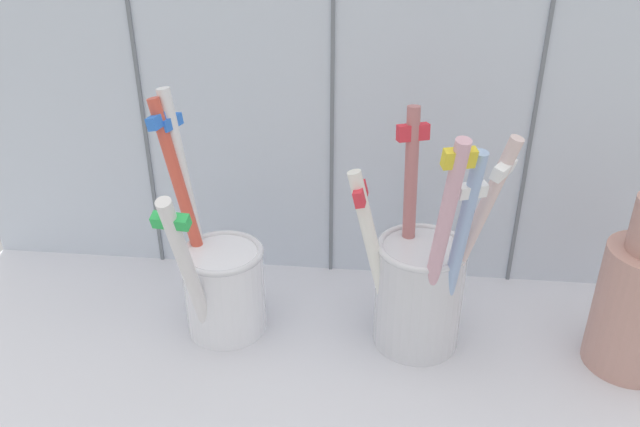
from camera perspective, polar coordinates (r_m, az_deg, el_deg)
name	(u,v)px	position (r cm, az deg, el deg)	size (l,w,h in cm)	color
counter_slab	(318,355)	(50.73, -0.19, -12.62)	(64.00, 22.00, 2.00)	silver
tile_wall_back	(334,42)	(51.76, 1.26, 15.13)	(64.00, 2.20, 45.00)	silver
toothbrush_cup_left	(219,278)	(49.77, -9.06, -5.77)	(8.13, 10.49, 18.98)	white
toothbrush_cup_right	(420,284)	(47.82, 9.00, -6.25)	(11.08, 9.30, 18.88)	silver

